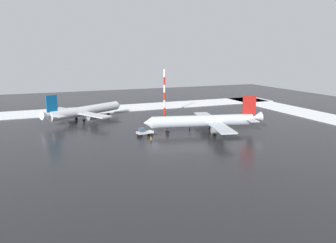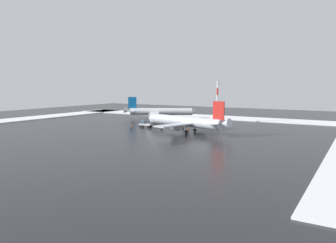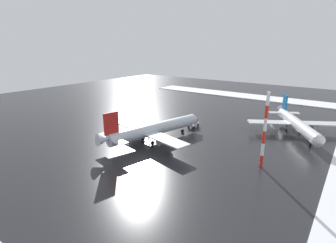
# 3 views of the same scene
# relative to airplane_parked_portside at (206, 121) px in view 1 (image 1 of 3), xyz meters

# --- Properties ---
(ground_plane) EXTENTS (240.00, 240.00, 0.00)m
(ground_plane) POSITION_rel_airplane_parked_portside_xyz_m (15.75, -1.04, -3.54)
(ground_plane) COLOR #232326
(snow_bank_far) EXTENTS (152.00, 16.00, 0.33)m
(snow_bank_far) POSITION_rel_airplane_parked_portside_xyz_m (15.75, -51.04, -3.38)
(snow_bank_far) COLOR white
(snow_bank_far) RESTS_ON ground_plane
(snow_bank_left) EXTENTS (14.00, 116.00, 0.33)m
(snow_bank_left) POSITION_rel_airplane_parked_portside_xyz_m (-51.25, -1.04, -3.38)
(snow_bank_left) COLOR white
(snow_bank_left) RESTS_ON ground_plane
(airplane_parked_portside) EXTENTS (35.73, 29.95, 10.72)m
(airplane_parked_portside) POSITION_rel_airplane_parked_portside_xyz_m (0.00, 0.00, 0.00)
(airplane_parked_portside) COLOR silver
(airplane_parked_portside) RESTS_ON ground_plane
(airplane_distant_tail) EXTENTS (30.75, 26.31, 10.11)m
(airplane_distant_tail) POSITION_rel_airplane_parked_portside_xyz_m (30.74, -31.81, -0.20)
(airplane_distant_tail) COLOR silver
(airplane_distant_tail) RESTS_ON ground_plane
(pushback_tug) EXTENTS (4.79, 2.69, 2.50)m
(pushback_tug) POSITION_rel_airplane_parked_portside_xyz_m (18.34, -2.49, -2.26)
(pushback_tug) COLOR silver
(pushback_tug) RESTS_ON ground_plane
(ground_crew_by_nose_gear) EXTENTS (0.36, 0.36, 1.71)m
(ground_crew_by_nose_gear) POSITION_rel_airplane_parked_portside_xyz_m (-1.38, 0.75, -2.57)
(ground_crew_by_nose_gear) COLOR black
(ground_crew_by_nose_gear) RESTS_ON ground_plane
(ground_crew_beside_wing) EXTENTS (0.36, 0.36, 1.71)m
(ground_crew_beside_wing) POSITION_rel_airplane_parked_portside_xyz_m (3.19, -4.29, -2.57)
(ground_crew_beside_wing) COLOR black
(ground_crew_beside_wing) RESTS_ON ground_plane
(ground_crew_mid_apron) EXTENTS (0.36, 0.36, 1.71)m
(ground_crew_mid_apron) POSITION_rel_airplane_parked_portside_xyz_m (18.83, 4.96, -2.57)
(ground_crew_mid_apron) COLOR black
(ground_crew_mid_apron) RESTS_ON ground_plane
(antenna_mast) EXTENTS (0.70, 0.70, 17.27)m
(antenna_mast) POSITION_rel_airplane_parked_portside_xyz_m (1.31, -30.27, 5.09)
(antenna_mast) COLOR red
(antenna_mast) RESTS_ON ground_plane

